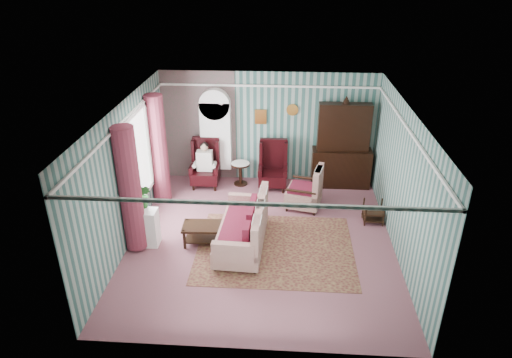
# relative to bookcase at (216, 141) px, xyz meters

# --- Properties ---
(floor) EXTENTS (6.00, 6.00, 0.00)m
(floor) POSITION_rel_bookcase_xyz_m (1.35, -2.84, -1.12)
(floor) COLOR #824B51
(floor) RESTS_ON ground
(room_shell) EXTENTS (5.53, 6.02, 2.91)m
(room_shell) POSITION_rel_bookcase_xyz_m (0.73, -2.66, 0.89)
(room_shell) COLOR #356058
(room_shell) RESTS_ON ground
(bookcase) EXTENTS (0.80, 0.28, 2.24)m
(bookcase) POSITION_rel_bookcase_xyz_m (0.00, 0.00, 0.00)
(bookcase) COLOR silver
(bookcase) RESTS_ON floor
(dresser_hutch) EXTENTS (1.50, 0.56, 2.36)m
(dresser_hutch) POSITION_rel_bookcase_xyz_m (3.25, -0.12, 0.06)
(dresser_hutch) COLOR black
(dresser_hutch) RESTS_ON floor
(wingback_left) EXTENTS (0.76, 0.80, 1.25)m
(wingback_left) POSITION_rel_bookcase_xyz_m (-0.25, -0.39, -0.50)
(wingback_left) COLOR black
(wingback_left) RESTS_ON floor
(wingback_right) EXTENTS (0.76, 0.80, 1.25)m
(wingback_right) POSITION_rel_bookcase_xyz_m (1.50, -0.39, -0.50)
(wingback_right) COLOR black
(wingback_right) RESTS_ON floor
(seated_woman) EXTENTS (0.44, 0.40, 1.18)m
(seated_woman) POSITION_rel_bookcase_xyz_m (-0.25, -0.39, -0.53)
(seated_woman) COLOR beige
(seated_woman) RESTS_ON floor
(round_side_table) EXTENTS (0.50, 0.50, 0.60)m
(round_side_table) POSITION_rel_bookcase_xyz_m (0.65, -0.24, -0.82)
(round_side_table) COLOR black
(round_side_table) RESTS_ON floor
(nest_table) EXTENTS (0.45, 0.38, 0.54)m
(nest_table) POSITION_rel_bookcase_xyz_m (3.82, -1.94, -0.85)
(nest_table) COLOR black
(nest_table) RESTS_ON floor
(plant_stand) EXTENTS (0.55, 0.35, 0.80)m
(plant_stand) POSITION_rel_bookcase_xyz_m (-1.05, -3.14, -0.72)
(plant_stand) COLOR silver
(plant_stand) RESTS_ON floor
(rug) EXTENTS (3.20, 2.60, 0.01)m
(rug) POSITION_rel_bookcase_xyz_m (1.65, -3.14, -1.11)
(rug) COLOR #52241B
(rug) RESTS_ON floor
(sofa) EXTENTS (1.19, 2.11, 0.98)m
(sofa) POSITION_rel_bookcase_xyz_m (0.95, -3.06, -0.63)
(sofa) COLOR #B4A88B
(sofa) RESTS_ON floor
(floral_armchair) EXTENTS (0.95, 1.02, 0.93)m
(floral_armchair) POSITION_rel_bookcase_xyz_m (2.27, -1.34, -0.65)
(floral_armchair) COLOR beige
(floral_armchair) RESTS_ON floor
(coffee_table) EXTENTS (0.96, 0.56, 0.43)m
(coffee_table) POSITION_rel_bookcase_xyz_m (0.19, -3.02, -0.90)
(coffee_table) COLOR black
(coffee_table) RESTS_ON floor
(potted_plant_a) EXTENTS (0.42, 0.37, 0.44)m
(potted_plant_a) POSITION_rel_bookcase_xyz_m (-1.15, -3.23, -0.10)
(potted_plant_a) COLOR #204E18
(potted_plant_a) RESTS_ON plant_stand
(potted_plant_b) EXTENTS (0.34, 0.30, 0.53)m
(potted_plant_b) POSITION_rel_bookcase_xyz_m (-1.04, -3.00, -0.06)
(potted_plant_b) COLOR #1C5A1E
(potted_plant_b) RESTS_ON plant_stand
(potted_plant_c) EXTENTS (0.27, 0.27, 0.37)m
(potted_plant_c) POSITION_rel_bookcase_xyz_m (-1.18, -3.02, -0.13)
(potted_plant_c) COLOR #235A1C
(potted_plant_c) RESTS_ON plant_stand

